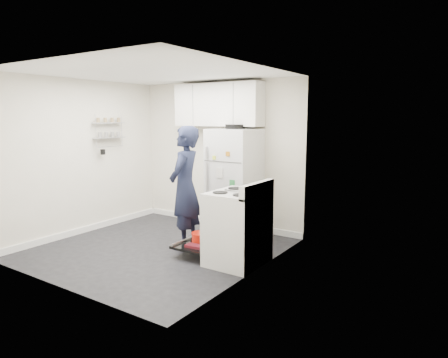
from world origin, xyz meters
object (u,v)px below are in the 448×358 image
Objects in this scene: electric_range at (237,228)px; person at (185,188)px; open_oven_door at (201,241)px; refrigerator at (234,182)px.

person is (-0.96, 0.13, 0.42)m from electric_range.
person reaches higher than open_oven_door.
refrigerator is at bearing 123.36° from electric_range.
open_oven_door is 0.39× the size of person.
person is (-0.24, -0.97, 0.03)m from refrigerator.
electric_range is 1.06m from person.
open_oven_door is 1.29m from refrigerator.
refrigerator is (-0.13, 1.09, 0.68)m from open_oven_door.
refrigerator is 1.00× the size of person.
refrigerator is at bearing 97.01° from open_oven_door.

